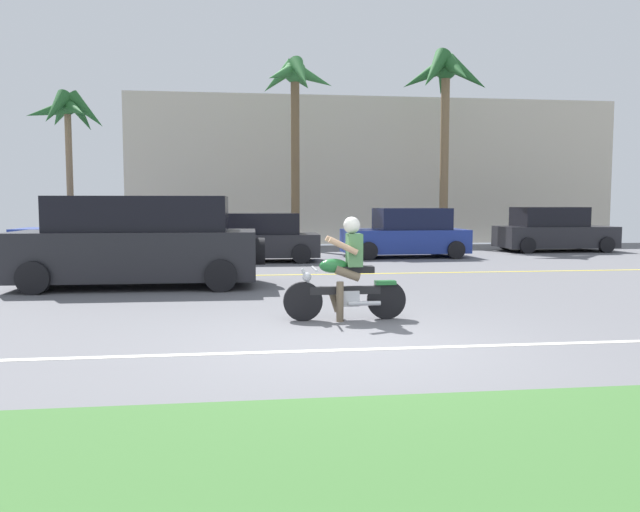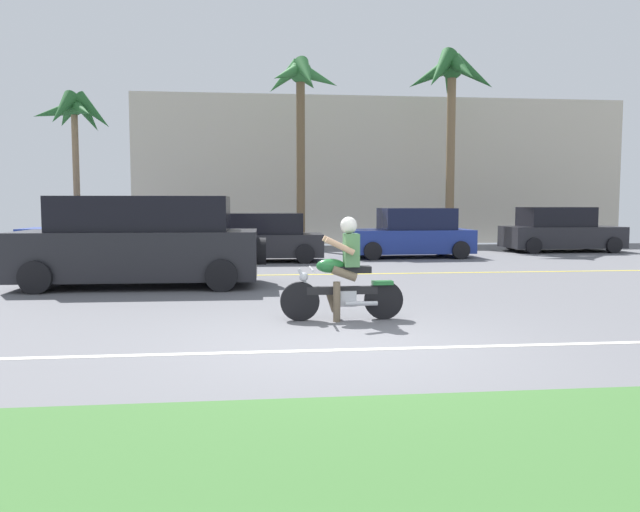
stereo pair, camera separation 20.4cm
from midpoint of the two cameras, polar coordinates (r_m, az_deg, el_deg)
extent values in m
cube|color=slate|center=(10.66, -0.48, -4.64)|extent=(56.00, 30.00, 0.04)
cube|color=#3D6B33|center=(3.95, 12.74, -20.80)|extent=(56.00, 3.80, 0.06)
cube|color=silver|center=(7.50, 2.51, -8.50)|extent=(50.40, 0.12, 0.01)
cube|color=yellow|center=(15.21, -2.55, -1.71)|extent=(50.40, 0.12, 0.01)
cylinder|color=black|center=(9.25, -2.19, -4.15)|extent=(0.58, 0.09, 0.58)
cylinder|color=black|center=(9.44, 5.44, -3.99)|extent=(0.58, 0.09, 0.58)
cylinder|color=#B7BAC1|center=(9.23, -1.60, -2.67)|extent=(0.26, 0.05, 0.51)
cube|color=black|center=(9.30, 1.66, -3.14)|extent=(1.06, 0.10, 0.12)
cube|color=#B7BAC1|center=(9.33, 1.96, -3.84)|extent=(0.31, 0.20, 0.23)
ellipsoid|color=#236B33|center=(9.23, 0.60, -0.90)|extent=(0.43, 0.23, 0.21)
cube|color=black|center=(9.30, 2.85, -1.23)|extent=(0.46, 0.22, 0.10)
cube|color=#236B33|center=(9.40, 5.34, -2.42)|extent=(0.31, 0.16, 0.06)
cylinder|color=#B7BAC1|center=(9.21, -1.13, -1.19)|extent=(0.04, 0.60, 0.03)
sphere|color=#B7BAC1|center=(9.21, -1.84, -1.92)|extent=(0.14, 0.14, 0.14)
cylinder|color=#B7BAC1|center=(9.26, 3.43, -4.33)|extent=(0.48, 0.07, 0.07)
cube|color=#4C7F4C|center=(9.26, 2.50, 0.55)|extent=(0.21, 0.31, 0.48)
sphere|color=silver|center=(9.23, 2.27, 2.82)|extent=(0.25, 0.25, 0.25)
cylinder|color=brown|center=(9.37, 1.70, -1.47)|extent=(0.39, 0.13, 0.24)
cylinder|color=brown|center=(9.18, 1.88, -1.60)|extent=(0.39, 0.13, 0.24)
cylinder|color=brown|center=(9.18, 1.19, -4.19)|extent=(0.11, 0.11, 0.59)
cylinder|color=brown|center=(9.42, 0.74, -4.16)|extent=(0.20, 0.11, 0.33)
cylinder|color=tan|center=(9.42, 1.15, 1.07)|extent=(0.44, 0.09, 0.27)
cylinder|color=tan|center=(9.03, 1.50, 0.91)|extent=(0.44, 0.09, 0.27)
cube|color=#232328|center=(13.55, -16.74, 0.12)|extent=(4.93, 1.96, 0.99)
cube|color=black|center=(13.49, -16.42, 3.73)|extent=(3.55, 1.67, 0.71)
cylinder|color=black|center=(14.30, -9.07, -0.91)|extent=(0.64, 0.23, 0.64)
cylinder|color=black|center=(14.89, -22.73, -0.99)|extent=(0.64, 0.23, 0.64)
cylinder|color=black|center=(12.44, -9.48, -1.76)|extent=(0.64, 0.23, 0.64)
cylinder|color=black|center=(13.13, -25.03, -1.81)|extent=(0.64, 0.23, 0.64)
cylinder|color=black|center=(13.32, -5.91, 0.43)|extent=(0.21, 0.58, 0.58)
cube|color=navy|center=(21.63, -20.95, 1.36)|extent=(4.14, 1.96, 0.78)
cube|color=black|center=(21.54, -20.39, 3.36)|extent=(2.42, 1.64, 0.72)
cylinder|color=black|center=(22.17, -16.65, 0.86)|extent=(0.57, 0.20, 0.56)
cylinder|color=black|center=(22.94, -23.84, 0.78)|extent=(0.57, 0.20, 0.56)
cylinder|color=black|center=(20.41, -17.67, 0.51)|extent=(0.57, 0.20, 0.56)
cylinder|color=black|center=(21.25, -25.40, 0.44)|extent=(0.57, 0.20, 0.56)
cube|color=#232328|center=(18.78, -6.56, 0.99)|extent=(4.04, 1.74, 0.67)
cube|color=black|center=(18.75, -5.85, 2.96)|extent=(2.36, 1.46, 0.62)
cylinder|color=black|center=(19.62, -2.32, 0.57)|extent=(0.57, 0.20, 0.56)
cylinder|color=black|center=(19.68, -10.69, 0.51)|extent=(0.57, 0.20, 0.56)
cylinder|color=black|center=(18.02, -2.04, 0.20)|extent=(0.57, 0.20, 0.56)
cylinder|color=black|center=(18.08, -11.15, 0.12)|extent=(0.57, 0.20, 0.56)
cube|color=navy|center=(20.35, 7.40, 1.38)|extent=(3.96, 1.90, 0.74)
cube|color=black|center=(20.39, 8.05, 3.38)|extent=(2.31, 1.60, 0.68)
cylinder|color=black|center=(21.64, 10.28, 0.90)|extent=(0.57, 0.20, 0.56)
cylinder|color=black|center=(20.86, 3.00, 0.82)|extent=(0.57, 0.20, 0.56)
cylinder|color=black|center=(19.99, 11.98, 0.55)|extent=(0.57, 0.20, 0.56)
cylinder|color=black|center=(19.15, 4.13, 0.46)|extent=(0.57, 0.20, 0.56)
cube|color=#232328|center=(24.17, 20.35, 1.67)|extent=(4.06, 1.83, 0.75)
cube|color=black|center=(24.03, 19.89, 3.38)|extent=(2.36, 1.57, 0.69)
cylinder|color=black|center=(22.73, 18.11, 0.92)|extent=(0.56, 0.18, 0.56)
cylinder|color=black|center=(24.11, 24.40, 0.94)|extent=(0.56, 0.18, 0.56)
cylinder|color=black|center=(24.38, 16.32, 1.21)|extent=(0.56, 0.18, 0.56)
cylinder|color=black|center=(25.67, 22.31, 1.22)|extent=(0.56, 0.18, 0.56)
cylinder|color=brown|center=(23.52, -2.52, 8.57)|extent=(0.32, 0.32, 6.55)
sphere|color=#337538|center=(23.96, -2.55, 16.41)|extent=(0.83, 0.83, 0.83)
cone|color=#337538|center=(24.13, -0.88, 15.91)|extent=(1.73, 0.87, 1.04)
cone|color=#337538|center=(24.57, -1.94, 15.70)|extent=(1.22, 1.73, 0.91)
cone|color=#337538|center=(24.28, -4.03, 15.82)|extent=(1.64, 1.38, 1.34)
cone|color=#337538|center=(23.41, -3.71, 16.24)|extent=(1.57, 1.56, 1.09)
cone|color=#337538|center=(23.27, -2.02, 16.32)|extent=(0.88, 1.66, 1.40)
cylinder|color=#846B4C|center=(23.28, -22.04, 6.37)|extent=(0.22, 0.22, 5.01)
sphere|color=#235B28|center=(23.50, -22.24, 12.48)|extent=(0.57, 0.57, 0.57)
cone|color=#235B28|center=(23.23, -20.69, 12.21)|extent=(1.48, 0.71, 1.40)
cone|color=#235B28|center=(23.98, -21.17, 11.95)|extent=(1.10, 1.51, 1.40)
cone|color=#235B28|center=(24.09, -22.77, 11.87)|extent=(1.31, 1.57, 1.17)
cone|color=#235B28|center=(23.69, -23.78, 11.96)|extent=(1.58, 0.63, 0.84)
cone|color=#235B28|center=(22.93, -23.18, 12.23)|extent=(0.98, 1.54, 1.38)
cone|color=#235B28|center=(22.86, -21.67, 12.31)|extent=(1.31, 1.59, 0.92)
cylinder|color=brown|center=(25.23, 11.02, 8.68)|extent=(0.33, 0.33, 6.94)
sphere|color=#235B28|center=(25.70, 11.15, 16.41)|extent=(0.87, 0.87, 0.87)
cone|color=#235B28|center=(25.96, 12.96, 15.79)|extent=(1.99, 0.75, 1.56)
cone|color=#235B28|center=(26.49, 10.91, 15.60)|extent=(1.06, 2.06, 1.56)
cone|color=#235B28|center=(25.88, 9.24, 15.88)|extent=(2.05, 1.65, 1.39)
cone|color=#235B28|center=(24.94, 10.13, 16.29)|extent=(1.80, 1.72, 1.82)
cone|color=#235B28|center=(24.92, 12.07, 16.27)|extent=(0.97, 2.06, 1.52)
cube|color=beige|center=(29.08, 4.40, 7.57)|extent=(21.28, 4.00, 6.26)
camera|label=1|loc=(0.10, -90.49, -0.04)|focal=35.17mm
camera|label=2|loc=(0.10, 89.51, 0.04)|focal=35.17mm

